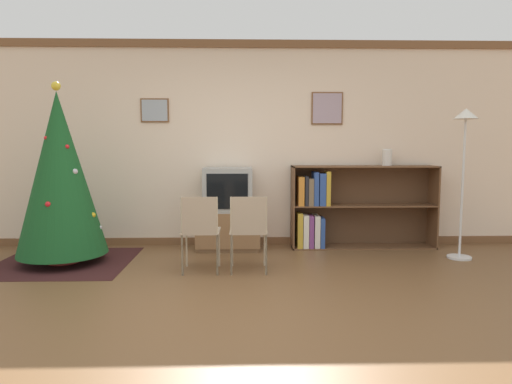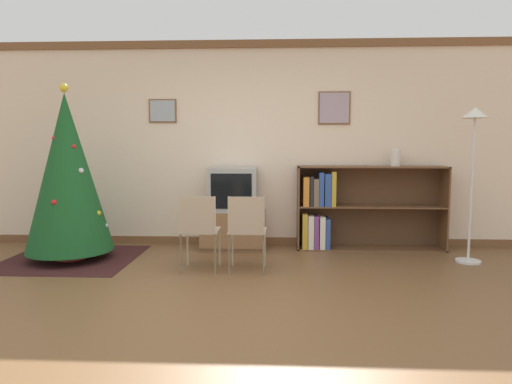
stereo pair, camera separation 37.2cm
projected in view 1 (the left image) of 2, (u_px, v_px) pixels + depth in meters
ground_plane at (235, 311)px, 3.70m from camera, size 24.00×24.00×0.00m
wall_back at (238, 144)px, 6.08m from camera, size 8.08×0.11×2.70m
area_rug at (64, 262)px, 5.23m from camera, size 1.51×1.46×0.01m
christmas_tree at (60, 174)px, 5.12m from camera, size 0.99×0.99×2.03m
tv_console at (228, 230)px, 5.89m from camera, size 0.81×0.48×0.50m
television at (228, 190)px, 5.83m from camera, size 0.62×0.47×0.56m
folding_chair_left at (200, 229)px, 4.76m from camera, size 0.40×0.40×0.82m
folding_chair_right at (249, 229)px, 4.78m from camera, size 0.40×0.40×0.82m
bookshelf at (338, 207)px, 5.97m from camera, size 1.88×0.36×1.08m
vase at (387, 157)px, 5.94m from camera, size 0.12×0.12×0.22m
standing_lamp at (465, 144)px, 5.29m from camera, size 0.28×0.28×1.76m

